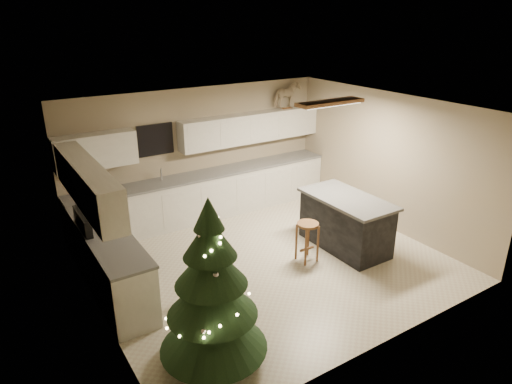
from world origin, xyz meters
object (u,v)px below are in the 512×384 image
at_px(island, 346,222).
at_px(toddler, 222,262).
at_px(christmas_tree, 212,298).
at_px(bar_stool, 307,232).
at_px(rocking_horse, 287,95).

bearing_deg(island, toddler, 179.23).
height_order(island, christmas_tree, christmas_tree).
distance_m(bar_stool, toddler, 1.59).
distance_m(bar_stool, christmas_tree, 2.78).
relative_size(island, christmas_tree, 0.80).
bearing_deg(rocking_horse, bar_stool, 139.28).
height_order(bar_stool, christmas_tree, christmas_tree).
xyz_separation_m(island, rocking_horse, (0.59, 2.62, 1.81)).
bearing_deg(bar_stool, rocking_horse, 61.03).
height_order(bar_stool, rocking_horse, rocking_horse).
distance_m(island, bar_stool, 0.88).
distance_m(christmas_tree, toddler, 1.65).
bearing_deg(toddler, christmas_tree, -151.06).
xyz_separation_m(bar_stool, rocking_horse, (1.47, 2.65, 1.76)).
relative_size(bar_stool, toddler, 0.82).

